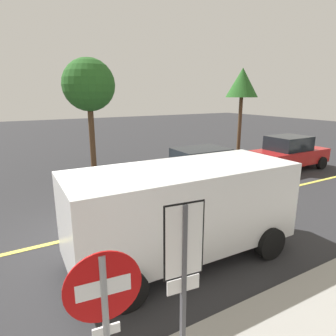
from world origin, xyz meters
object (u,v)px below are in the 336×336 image
object	(u,v)px
tree_centre_verge	(89,86)
stop_sign	(106,319)
tree_left_verge	(242,84)
speed_limit_sign	(184,260)
white_van	(182,207)
car_silver_behind_van	(197,167)
car_red_far_lane	(289,153)

from	to	relation	value
tree_centre_verge	stop_sign	bearing A→B (deg)	-104.91
tree_left_verge	speed_limit_sign	bearing A→B (deg)	-135.95
white_van	car_silver_behind_van	bearing A→B (deg)	51.08
speed_limit_sign	car_silver_behind_van	world-z (taller)	speed_limit_sign
tree_left_verge	tree_centre_verge	xyz separation A→B (m)	(-8.23, 1.82, -0.16)
tree_left_verge	tree_centre_verge	distance (m)	8.43
white_van	tree_left_verge	world-z (taller)	tree_left_verge
white_van	tree_left_verge	size ratio (longest dim) A/B	1.01
speed_limit_sign	tree_left_verge	xyz separation A→B (m)	(10.37, 10.03, 2.56)
car_red_far_lane	white_van	bearing A→B (deg)	-154.88
tree_left_verge	tree_centre_verge	size ratio (longest dim) A/B	0.95
car_red_far_lane	tree_centre_verge	bearing A→B (deg)	150.25
tree_centre_verge	car_red_far_lane	bearing A→B (deg)	-29.75
white_van	tree_left_verge	distance (m)	11.97
tree_left_verge	car_red_far_lane	bearing A→B (deg)	-80.90
stop_sign	car_red_far_lane	distance (m)	13.95
speed_limit_sign	car_red_far_lane	world-z (taller)	speed_limit_sign
car_silver_behind_van	tree_left_verge	xyz separation A→B (m)	(5.15, 3.03, 3.54)
stop_sign	car_red_far_lane	bearing A→B (deg)	30.78
white_van	tree_centre_verge	size ratio (longest dim) A/B	0.96
speed_limit_sign	car_red_far_lane	size ratio (longest dim) A/B	0.61
white_van	car_silver_behind_van	xyz separation A→B (m)	(3.64, 4.51, -0.48)
speed_limit_sign	tree_centre_verge	world-z (taller)	tree_centre_verge
white_van	tree_centre_verge	distance (m)	9.81
speed_limit_sign	white_van	size ratio (longest dim) A/B	0.48
car_silver_behind_van	speed_limit_sign	bearing A→B (deg)	-126.70
tree_centre_verge	car_silver_behind_van	bearing A→B (deg)	-57.50
speed_limit_sign	tree_left_verge	bearing A→B (deg)	44.05
car_red_far_lane	speed_limit_sign	bearing A→B (deg)	-147.78
white_van	speed_limit_sign	bearing A→B (deg)	-122.35
stop_sign	tree_left_verge	world-z (taller)	tree_left_verge
speed_limit_sign	car_silver_behind_van	bearing A→B (deg)	53.30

